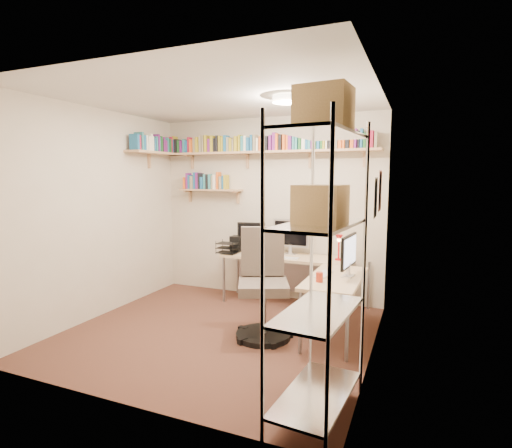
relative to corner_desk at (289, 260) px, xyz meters
The scene contains 6 objects.
ground 1.28m from the corner_desk, 115.34° to the right, with size 3.20×3.20×0.00m, color #42241C.
room_shell 1.42m from the corner_desk, 115.15° to the right, with size 3.24×3.04×2.52m.
wall_shelves 1.67m from the corner_desk, 161.41° to the left, with size 3.12×1.09×0.79m.
corner_desk is the anchor object (origin of this frame).
office_chair 0.90m from the corner_desk, 89.72° to the right, with size 0.67×0.68×1.15m.
wire_rack 2.43m from the corner_desk, 66.85° to the right, with size 0.52×0.94×2.28m.
Camera 1 is at (1.98, -3.71, 1.69)m, focal length 28.00 mm.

